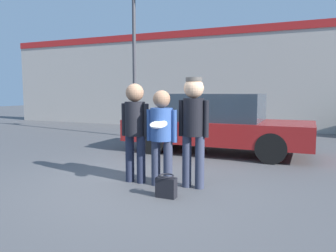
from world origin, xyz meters
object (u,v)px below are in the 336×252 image
Objects in this scene: parked_car_near at (216,123)px; person_middle_with_frisbee at (162,130)px; handbag at (166,187)px; person_left at (135,124)px; street_lamp at (139,42)px; person_right at (194,122)px.

person_middle_with_frisbee is at bearing -90.20° from parked_car_near.
parked_car_near is (0.01, 3.28, -0.18)m from person_middle_with_frisbee.
handbag is (0.30, -3.81, -0.59)m from parked_car_near.
person_left is 0.37× the size of parked_car_near.
person_left is at bearing -62.43° from street_lamp.
handbag is (3.45, -5.59, -3.06)m from street_lamp.
handbag is at bearing -107.02° from person_right.
parked_car_near reaches higher than handbag.
person_middle_with_frisbee reaches higher than parked_car_near.
person_right reaches higher than person_left.
handbag is at bearing -85.47° from parked_car_near.
person_left is 5.00× the size of handbag.
handbag is (-0.20, -0.64, -0.92)m from person_right.
person_right is at bearing -53.59° from street_lamp.
parked_car_near is 13.61× the size of handbag.
street_lamp is at bearing 121.72° from handbag.
street_lamp is 15.40× the size of handbag.
street_lamp is (-3.14, 5.06, 2.29)m from person_middle_with_frisbee.
handbag is at bearing -58.28° from street_lamp.
street_lamp reaches higher than person_right.
person_left is at bearing -99.10° from parked_car_near.
person_right is at bearing 12.40° from person_middle_with_frisbee.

